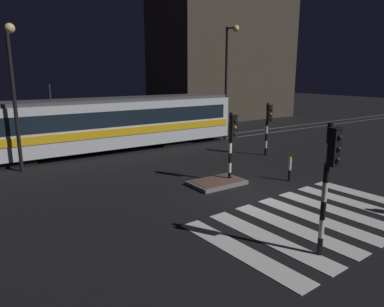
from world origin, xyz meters
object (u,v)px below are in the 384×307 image
(tram, at_px, (100,124))
(street_lamp_trackside_right, at_px, (228,70))
(traffic_light_corner_far_right, at_px, (268,121))
(bollard_island_edge, at_px, (290,169))
(traffic_light_median_centre, at_px, (232,137))
(traffic_light_kerb_mid_left, at_px, (329,171))
(street_lamp_trackside_left, at_px, (13,81))

(tram, bearing_deg, street_lamp_trackside_right, -6.63)
(traffic_light_corner_far_right, height_order, bollard_island_edge, traffic_light_corner_far_right)
(traffic_light_corner_far_right, xyz_separation_m, street_lamp_trackside_right, (1.35, 5.23, 2.89))
(traffic_light_corner_far_right, bearing_deg, tram, 140.82)
(street_lamp_trackside_right, xyz_separation_m, bollard_island_edge, (-4.17, -9.35, -4.35))
(traffic_light_median_centre, bearing_deg, tram, 105.78)
(traffic_light_kerb_mid_left, relative_size, traffic_light_corner_far_right, 1.16)
(traffic_light_corner_far_right, distance_m, tram, 9.95)
(street_lamp_trackside_right, bearing_deg, tram, 173.37)
(bollard_island_edge, bearing_deg, street_lamp_trackside_right, 65.99)
(traffic_light_kerb_mid_left, bearing_deg, traffic_light_corner_far_right, 51.15)
(street_lamp_trackside_left, height_order, bollard_island_edge, street_lamp_trackside_left)
(traffic_light_kerb_mid_left, relative_size, tram, 0.20)
(tram, height_order, bollard_island_edge, tram)
(street_lamp_trackside_left, relative_size, bollard_island_edge, 6.16)
(traffic_light_kerb_mid_left, xyz_separation_m, bollard_island_edge, (4.57, 5.05, -1.78))
(street_lamp_trackside_left, bearing_deg, traffic_light_median_centre, -43.47)
(street_lamp_trackside_right, xyz_separation_m, street_lamp_trackside_left, (-13.81, -1.11, -0.54))
(traffic_light_corner_far_right, bearing_deg, traffic_light_median_centre, -151.25)
(traffic_light_median_centre, distance_m, bollard_island_edge, 3.04)
(traffic_light_median_centre, distance_m, street_lamp_trackside_left, 10.35)
(traffic_light_corner_far_right, bearing_deg, street_lamp_trackside_left, 161.70)
(bollard_island_edge, bearing_deg, traffic_light_corner_far_right, 55.61)
(street_lamp_trackside_right, relative_size, bollard_island_edge, 7.06)
(bollard_island_edge, bearing_deg, traffic_light_kerb_mid_left, -132.11)
(traffic_light_corner_far_right, xyz_separation_m, tram, (-7.71, 6.29, -0.26))
(street_lamp_trackside_left, bearing_deg, tram, 24.53)
(traffic_light_kerb_mid_left, height_order, street_lamp_trackside_right, street_lamp_trackside_right)
(traffic_light_kerb_mid_left, height_order, traffic_light_median_centre, traffic_light_kerb_mid_left)
(traffic_light_kerb_mid_left, relative_size, traffic_light_median_centre, 1.15)
(traffic_light_kerb_mid_left, height_order, tram, tram)
(traffic_light_corner_far_right, xyz_separation_m, bollard_island_edge, (-2.82, -4.12, -1.46))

